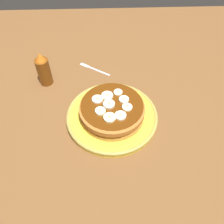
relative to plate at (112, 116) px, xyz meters
The scene contains 14 objects.
ground_plane 2.62cm from the plate, ahead, with size 140.00×140.00×3.00cm, color brown.
plate is the anchor object (origin of this frame).
pancake_stack 2.91cm from the plate, 19.96° to the right, with size 20.25×20.56×4.65cm.
banana_slice_0 5.61cm from the plate, ahead, with size 3.48×3.48×0.94cm.
banana_slice_1 6.62cm from the plate, 69.43° to the right, with size 3.50×3.50×0.89cm.
banana_slice_2 6.78cm from the plate, 154.58° to the right, with size 2.99×2.99×0.85cm.
banana_slice_3 7.52cm from the plate, 112.99° to the right, with size 2.67×2.67×0.78cm.
banana_slice_4 7.38cm from the plate, 116.66° to the left, with size 3.26×3.26×0.90cm.
banana_slice_5 7.23cm from the plate, 26.63° to the right, with size 3.33×3.33×0.81cm.
banana_slice_6 6.99cm from the plate, 36.74° to the left, with size 3.00×3.00×0.98cm.
banana_slice_7 7.06cm from the plate, 163.62° to the left, with size 3.00×3.00×0.74cm.
banana_slice_8 7.44cm from the plate, 80.08° to the left, with size 3.49×3.49×0.88cm.
fork 24.66cm from the plate, 75.35° to the right, with size 11.43×7.92×0.50cm.
syrup_bottle 28.69cm from the plate, 37.47° to the right, with size 4.56×4.56×12.43cm.
Camera 1 is at (1.79, 46.14, 58.78)cm, focal length 38.39 mm.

